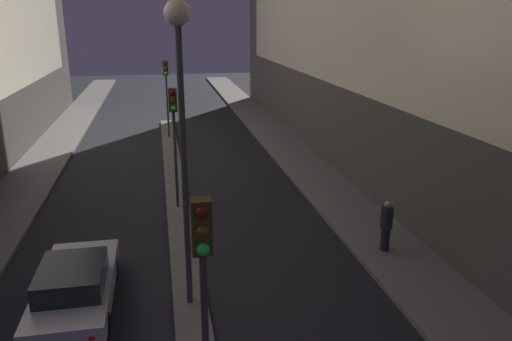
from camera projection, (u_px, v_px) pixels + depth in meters
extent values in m
cube|color=#66605B|center=(176.00, 194.00, 22.03)|extent=(0.92, 32.46, 0.15)
cube|color=#3D3814|center=(202.00, 227.00, 7.63)|extent=(0.32, 0.28, 0.90)
sphere|color=#4C0F0F|center=(202.00, 213.00, 7.37)|extent=(0.20, 0.20, 0.20)
sphere|color=#4C380A|center=(203.00, 231.00, 7.46)|extent=(0.20, 0.20, 0.20)
sphere|color=#1EEA4C|center=(203.00, 250.00, 7.55)|extent=(0.20, 0.20, 0.20)
cylinder|color=#383838|center=(176.00, 160.00, 19.83)|extent=(0.12, 0.12, 3.92)
cube|color=#3D3814|center=(173.00, 100.00, 19.11)|extent=(0.32, 0.28, 0.90)
sphere|color=#4C0F0F|center=(173.00, 93.00, 18.85)|extent=(0.20, 0.20, 0.20)
sphere|color=#4C380A|center=(173.00, 101.00, 18.94)|extent=(0.20, 0.20, 0.20)
sphere|color=#1EEA4C|center=(173.00, 109.00, 19.03)|extent=(0.20, 0.20, 0.20)
cylinder|color=#383838|center=(167.00, 107.00, 31.56)|extent=(0.12, 0.12, 3.92)
cube|color=#3D3814|center=(165.00, 68.00, 30.85)|extent=(0.32, 0.28, 0.90)
sphere|color=#4C0F0F|center=(165.00, 63.00, 30.59)|extent=(0.20, 0.20, 0.20)
sphere|color=#4C380A|center=(165.00, 68.00, 30.68)|extent=(0.20, 0.20, 0.20)
sphere|color=#1EEA4C|center=(166.00, 73.00, 30.77)|extent=(0.20, 0.20, 0.20)
cylinder|color=#383838|center=(185.00, 174.00, 12.52)|extent=(0.16, 0.16, 7.35)
sphere|color=#F9EAB2|center=(177.00, 12.00, 11.37)|extent=(0.62, 0.62, 0.62)
cube|color=#B2B2B7|center=(76.00, 288.00, 13.41)|extent=(1.92, 4.77, 0.55)
cube|color=black|center=(72.00, 276.00, 12.91)|extent=(1.63, 2.14, 0.57)
cube|color=red|center=(92.00, 338.00, 11.29)|extent=(0.14, 0.04, 0.10)
cylinder|color=black|center=(54.00, 274.00, 14.72)|extent=(0.22, 0.64, 0.64)
cylinder|color=black|center=(114.00, 269.00, 15.03)|extent=(0.22, 0.64, 0.64)
cylinder|color=black|center=(31.00, 334.00, 11.95)|extent=(0.22, 0.64, 0.64)
cylinder|color=black|center=(105.00, 326.00, 12.26)|extent=(0.22, 0.64, 0.64)
cylinder|color=black|center=(385.00, 239.00, 16.47)|extent=(0.30, 0.30, 0.80)
cylinder|color=#232328|center=(387.00, 218.00, 16.25)|extent=(0.40, 0.40, 0.71)
sphere|color=tan|center=(388.00, 205.00, 16.11)|extent=(0.23, 0.23, 0.23)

